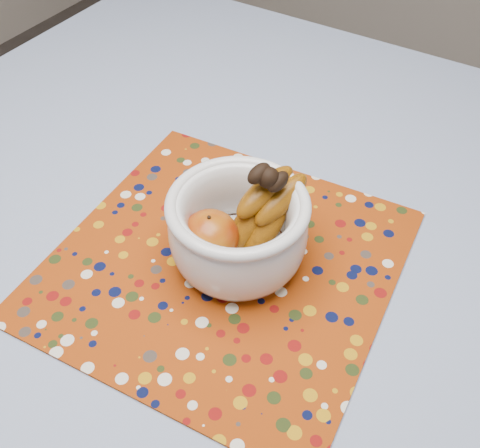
% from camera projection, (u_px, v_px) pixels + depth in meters
% --- Properties ---
extents(table, '(1.20, 1.20, 0.75)m').
position_uv_depth(table, '(219.00, 269.00, 0.88)').
color(table, brown).
rests_on(table, ground).
extents(tablecloth, '(1.32, 1.32, 0.01)m').
position_uv_depth(tablecloth, '(217.00, 234.00, 0.83)').
color(tablecloth, '#6677AA').
rests_on(tablecloth, table).
extents(placemat, '(0.48, 0.48, 0.00)m').
position_uv_depth(placemat, '(224.00, 263.00, 0.78)').
color(placemat, '#852E07').
rests_on(placemat, tablecloth).
extents(fruit_bowl, '(0.19, 0.20, 0.16)m').
position_uv_depth(fruit_bowl, '(245.00, 223.00, 0.73)').
color(fruit_bowl, silver).
rests_on(fruit_bowl, placemat).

